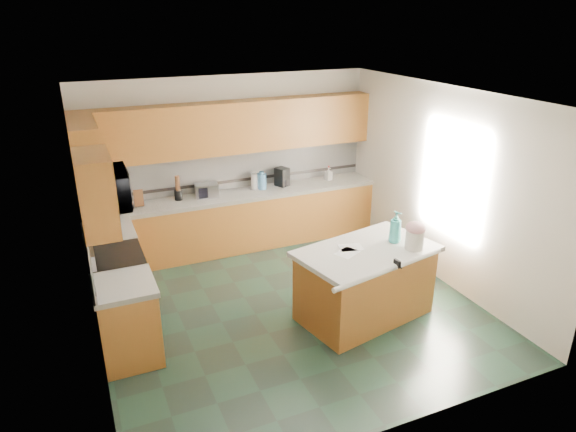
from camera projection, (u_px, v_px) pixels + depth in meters
floor at (288, 307)px, 6.68m from camera, size 4.60×4.60×0.00m
ceiling at (288, 96)px, 5.67m from camera, size 4.60×4.60×0.00m
wall_back at (230, 162)px, 8.15m from camera, size 4.60×0.04×2.70m
wall_front at (401, 303)px, 4.20m from camera, size 4.60×0.04×2.70m
wall_left at (83, 242)px, 5.31m from camera, size 0.04×4.60×2.70m
wall_right at (443, 186)px, 7.03m from camera, size 0.04×4.60×2.70m
back_base_cab at (238, 222)px, 8.22m from camera, size 4.60×0.60×0.86m
back_countertop at (237, 195)px, 8.05m from camera, size 4.60×0.64×0.06m
back_upper_cab at (232, 127)px, 7.77m from camera, size 4.60×0.33×0.78m
back_backsplash at (231, 169)px, 8.17m from camera, size 4.60×0.02×0.63m
back_accent_band at (231, 181)px, 8.23m from camera, size 4.60×0.01×0.05m
left_base_cab_rear at (113, 264)px, 6.87m from camera, size 0.60×0.82×0.86m
left_counter_rear at (109, 232)px, 6.70m from camera, size 0.64×0.82×0.06m
left_base_cab_front at (128, 323)px, 5.57m from camera, size 0.60×0.72×0.86m
left_counter_front at (123, 286)px, 5.40m from camera, size 0.64×0.72×0.06m
left_backsplash at (85, 232)px, 5.84m from camera, size 0.02×2.30×0.63m
left_accent_band at (88, 248)px, 5.91m from camera, size 0.01×2.30×0.05m
left_upper_cab_rear at (85, 153)px, 6.38m from camera, size 0.33×1.09×0.78m
left_upper_cab_front at (96, 193)px, 4.96m from camera, size 0.33×0.72×0.78m
range_body at (120, 290)px, 6.20m from camera, size 0.60×0.76×0.88m
range_oven_door at (145, 288)px, 6.32m from camera, size 0.02×0.68×0.55m
range_cooktop at (115, 256)px, 6.03m from camera, size 0.62×0.78×0.04m
range_handle at (144, 260)px, 6.19m from camera, size 0.02×0.66×0.02m
range_backguard at (91, 251)px, 5.89m from camera, size 0.06×0.76×0.18m
microwave at (106, 189)px, 5.72m from camera, size 0.50×0.73×0.41m
island_base at (365, 285)px, 6.34m from camera, size 1.71×1.19×0.86m
island_top at (367, 251)px, 6.17m from camera, size 1.83×1.31×0.06m
island_bullnose at (390, 269)px, 5.74m from camera, size 1.64×0.40×0.06m
treat_jar at (415, 240)px, 6.13m from camera, size 0.26×0.26×0.23m
treat_jar_lid at (416, 228)px, 6.08m from camera, size 0.24×0.24×0.15m
treat_jar_knob at (416, 224)px, 6.06m from camera, size 0.08×0.03×0.03m
treat_jar_knob_end_l at (413, 224)px, 6.04m from camera, size 0.04×0.04×0.04m
treat_jar_knob_end_r at (419, 223)px, 6.07m from camera, size 0.04×0.04×0.04m
soap_bottle_island at (396, 227)px, 6.27m from camera, size 0.19×0.19×0.40m
paper_sheet_a at (347, 253)px, 6.06m from camera, size 0.34×0.31×0.00m
paper_sheet_b at (351, 247)px, 6.20m from camera, size 0.32×0.26×0.00m
clamp_body at (397, 264)px, 5.78m from camera, size 0.04×0.10×0.09m
clamp_handle at (400, 267)px, 5.74m from camera, size 0.02×0.07×0.02m
knife_block at (139, 198)px, 7.48m from camera, size 0.15×0.19×0.27m
utensil_crock at (178, 195)px, 7.74m from camera, size 0.12×0.12×0.15m
utensil_bundle at (177, 183)px, 7.67m from camera, size 0.07×0.07×0.22m
toaster_oven at (207, 190)px, 7.87m from camera, size 0.38×0.29×0.20m
toaster_oven_door at (209, 192)px, 7.77m from camera, size 0.31×0.01×0.16m
paper_towel at (255, 181)px, 8.20m from camera, size 0.11×0.11×0.25m
paper_towel_base at (255, 188)px, 8.24m from camera, size 0.17×0.17×0.01m
water_jug at (262, 181)px, 8.20m from camera, size 0.15×0.15×0.25m
water_jug_neck at (262, 173)px, 8.15m from camera, size 0.07×0.07×0.04m
coffee_maker at (282, 177)px, 8.35m from camera, size 0.24×0.25×0.30m
coffee_carafe at (283, 183)px, 8.34m from camera, size 0.12×0.12×0.12m
soap_bottle_back at (329, 174)px, 8.65m from camera, size 0.12×0.12×0.22m
soap_back_cap at (329, 167)px, 8.60m from camera, size 0.02×0.02×0.03m
window_light_proxy at (452, 180)px, 6.80m from camera, size 0.02×1.40×1.10m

